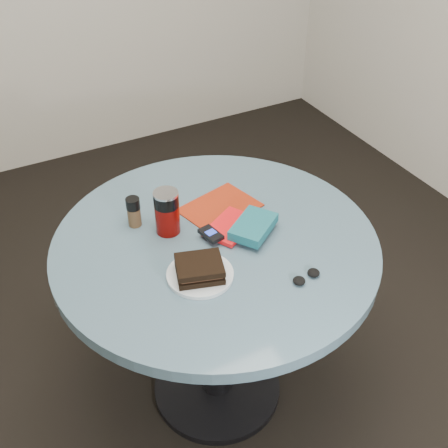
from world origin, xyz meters
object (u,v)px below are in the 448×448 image
table (216,279)px  red_book (230,226)px  headphones (306,277)px  soda_can (167,212)px  pepper_grinder (134,212)px  sandwich (200,269)px  magazine (220,208)px  mp3_player (211,234)px  plate (200,275)px  novel (253,226)px

table → red_book: 0.19m
table → headphones: 0.36m
soda_can → pepper_grinder: bearing=135.7°
sandwich → magazine: size_ratio=0.65×
table → headphones: size_ratio=10.55×
mp3_player → headphones: mp3_player is taller
sandwich → mp3_player: bearing=52.4°
plate → pepper_grinder: size_ratio=1.91×
sandwich → soda_can: size_ratio=1.07×
magazine → table: bearing=-136.9°
novel → mp3_player: 0.13m
table → magazine: (0.09, 0.14, 0.17)m
plate → sandwich: bearing=-122.4°
headphones → novel: bearing=97.4°
magazine → novel: 0.18m
magazine → sandwich: bearing=-141.7°
red_book → headphones: bearing=-105.0°
plate → magazine: (0.20, 0.26, -0.00)m
mp3_player → pepper_grinder: bearing=134.1°
mp3_player → sandwich: bearing=-127.6°
plate → novel: 0.25m
magazine → red_book: red_book is taller
headphones → pepper_grinder: bearing=125.9°
soda_can → mp3_player: bearing=-47.1°
red_book → plate: bearing=-170.2°
pepper_grinder → red_book: pepper_grinder is taller
sandwich → magazine: bearing=52.7°
magazine → headphones: size_ratio=2.51×
table → novel: (0.11, -0.03, 0.20)m
sandwich → red_book: (0.18, 0.15, -0.02)m
pepper_grinder → red_book: bearing=-32.4°
soda_can → magazine: 0.21m
red_book → novel: novel is taller
magazine → mp3_player: bearing=-141.4°
pepper_grinder → red_book: (0.25, -0.16, -0.04)m
red_book → mp3_player: (-0.08, -0.02, 0.01)m
magazine → soda_can: bearing=174.3°
novel → red_book: bearing=94.9°
red_book → headphones: (0.08, -0.30, -0.00)m
pepper_grinder → mp3_player: 0.25m
table → sandwich: (-0.12, -0.13, 0.20)m
pepper_grinder → mp3_player: bearing=-45.9°
novel → headphones: bearing=-117.8°
soda_can → novel: (0.22, -0.14, -0.04)m
plate → headphones: bearing=-30.4°
magazine → headphones: headphones is taller
table → magazine: magazine is taller
mp3_player → table: bearing=-16.9°
novel → headphones: novel is taller
soda_can → red_book: 0.20m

